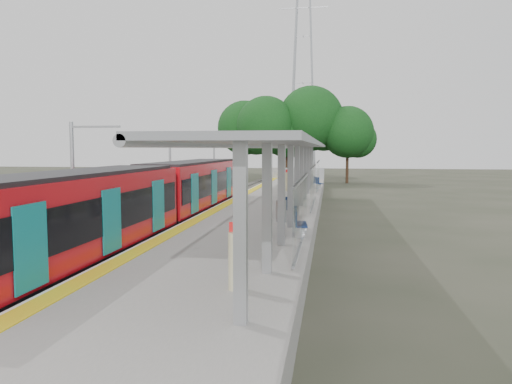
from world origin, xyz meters
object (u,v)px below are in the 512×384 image
(bench_mid, at_px, (288,206))
(litter_bin, at_px, (281,211))
(bench_near, at_px, (299,222))
(info_pillar_near, at_px, (236,261))
(bench_far, at_px, (318,182))
(info_pillar_far, at_px, (288,182))
(train, at_px, (150,199))

(bench_mid, height_order, litter_bin, litter_bin)
(litter_bin, bearing_deg, bench_near, -73.98)
(litter_bin, bearing_deg, info_pillar_near, -89.90)
(bench_near, height_order, litter_bin, bench_near)
(bench_far, bearing_deg, info_pillar_near, -111.80)
(info_pillar_far, bearing_deg, litter_bin, -82.40)
(bench_near, relative_size, info_pillar_near, 0.94)
(bench_near, relative_size, bench_far, 1.04)
(bench_far, height_order, litter_bin, litter_bin)
(bench_mid, bearing_deg, info_pillar_near, -76.44)
(train, distance_m, litter_bin, 6.05)
(train, bearing_deg, info_pillar_near, -59.92)
(info_pillar_far, height_order, litter_bin, info_pillar_far)
(info_pillar_near, distance_m, litter_bin, 11.24)
(bench_far, bearing_deg, litter_bin, -113.05)
(train, height_order, bench_mid, train)
(bench_far, distance_m, info_pillar_far, 3.74)
(bench_near, distance_m, litter_bin, 3.71)
(train, xyz_separation_m, info_pillar_near, (5.98, -10.32, -0.35))
(info_pillar_near, bearing_deg, train, 106.38)
(bench_far, bearing_deg, bench_mid, -112.86)
(train, xyz_separation_m, litter_bin, (5.96, 0.92, -0.56))
(info_pillar_near, relative_size, litter_bin, 1.64)
(bench_mid, distance_m, bench_far, 17.90)
(bench_far, height_order, info_pillar_near, info_pillar_near)
(train, bearing_deg, litter_bin, 8.77)
(bench_near, bearing_deg, bench_far, 83.88)
(train, relative_size, info_pillar_far, 16.16)
(bench_near, height_order, info_pillar_far, info_pillar_far)
(train, distance_m, bench_near, 7.48)
(bench_near, distance_m, info_pillar_far, 20.50)
(litter_bin, bearing_deg, info_pillar_far, 93.83)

